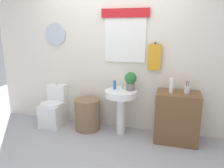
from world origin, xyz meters
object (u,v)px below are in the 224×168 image
(wooden_cabinet, at_px, (177,117))
(toothbrush_cup, at_px, (187,89))
(potted_plant, at_px, (131,80))
(pedestal_sink, at_px, (121,101))
(lotion_bottle, at_px, (171,86))
(laundry_hamper, at_px, (87,114))
(soap_bottle, at_px, (115,85))
(toilet, at_px, (55,109))

(wooden_cabinet, bearing_deg, toothbrush_cup, 10.13)
(potted_plant, height_order, toothbrush_cup, potted_plant)
(pedestal_sink, height_order, wooden_cabinet, wooden_cabinet)
(lotion_bottle, bearing_deg, laundry_hamper, 178.32)
(wooden_cabinet, height_order, lotion_bottle, lotion_bottle)
(toothbrush_cup, bearing_deg, wooden_cabinet, -169.87)
(pedestal_sink, relative_size, soap_bottle, 5.20)
(pedestal_sink, bearing_deg, toothbrush_cup, 1.16)
(toilet, distance_m, potted_plant, 1.52)
(toothbrush_cup, bearing_deg, soap_bottle, 178.46)
(pedestal_sink, height_order, potted_plant, potted_plant)
(laundry_hamper, distance_m, potted_plant, 0.97)
(potted_plant, bearing_deg, wooden_cabinet, -4.63)
(toilet, distance_m, soap_bottle, 1.24)
(wooden_cabinet, height_order, toothbrush_cup, toothbrush_cup)
(laundry_hamper, xyz_separation_m, pedestal_sink, (0.59, 0.00, 0.29))
(toilet, height_order, laundry_hamper, toilet)
(toilet, xyz_separation_m, potted_plant, (1.38, 0.03, 0.62))
(toilet, distance_m, laundry_hamper, 0.65)
(pedestal_sink, distance_m, toothbrush_cup, 1.03)
(soap_bottle, bearing_deg, laundry_hamper, -173.95)
(laundry_hamper, relative_size, soap_bottle, 3.79)
(potted_plant, relative_size, lotion_bottle, 1.34)
(potted_plant, bearing_deg, toilet, -178.77)
(lotion_bottle, bearing_deg, potted_plant, 170.96)
(soap_bottle, bearing_deg, toothbrush_cup, -1.54)
(lotion_bottle, distance_m, toothbrush_cup, 0.24)
(laundry_hamper, height_order, wooden_cabinet, wooden_cabinet)
(potted_plant, bearing_deg, laundry_hamper, -175.31)
(toilet, height_order, potted_plant, potted_plant)
(pedestal_sink, relative_size, wooden_cabinet, 0.96)
(potted_plant, xyz_separation_m, lotion_bottle, (0.63, -0.10, -0.02))
(laundry_hamper, relative_size, potted_plant, 1.84)
(toilet, distance_m, pedestal_sink, 1.27)
(laundry_hamper, xyz_separation_m, wooden_cabinet, (1.47, 0.00, 0.12))
(soap_bottle, xyz_separation_m, lotion_bottle, (0.89, -0.09, 0.07))
(lotion_bottle, height_order, toothbrush_cup, lotion_bottle)
(wooden_cabinet, xyz_separation_m, potted_plant, (-0.74, 0.06, 0.52))
(soap_bottle, bearing_deg, lotion_bottle, -5.78)
(pedestal_sink, height_order, toothbrush_cup, toothbrush_cup)
(potted_plant, relative_size, toothbrush_cup, 1.59)
(toothbrush_cup, bearing_deg, potted_plant, 177.31)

